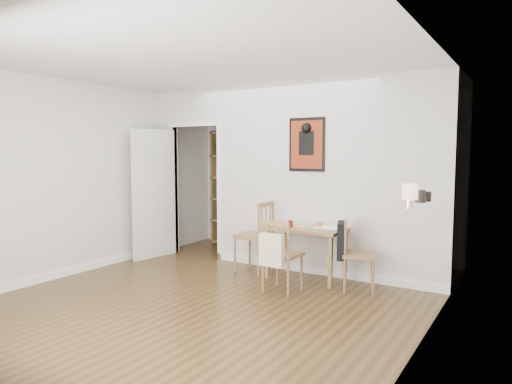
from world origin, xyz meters
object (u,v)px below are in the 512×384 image
Objects in this scene: chair_front at (282,255)px; ceramic_jar_a at (420,196)px; chair_left at (254,237)px; bookshelf at (235,189)px; ceramic_jar_b at (427,196)px; dining_table at (307,233)px; fireplace at (423,261)px; notebook at (328,227)px; red_glass at (290,224)px; chair_right at (358,254)px; orange_fruit at (320,225)px; mantel_lamp at (410,193)px.

ceramic_jar_a reaches higher than chair_front.
chair_left is 1.95m from bookshelf.
chair_front is 1.77m from ceramic_jar_b.
dining_table is 0.69m from chair_front.
fireplace is (2.39, -0.76, 0.12)m from chair_left.
dining_table is 1.14× the size of chair_front.
notebook reaches higher than dining_table.
bookshelf is at bearing 142.45° from red_glass.
red_glass is (-0.92, 0.02, 0.29)m from chair_right.
bookshelf reaches higher than dining_table.
bookshelf is (-2.03, 1.98, 0.56)m from chair_front.
chair_left reaches higher than notebook.
ceramic_jar_a is at bearing -15.35° from chair_left.
ceramic_jar_b is (1.60, 0.08, 0.77)m from chair_front.
bookshelf is 4.10m from ceramic_jar_b.
dining_table is at bearing -159.94° from orange_fruit.
notebook is 1.51× the size of mantel_lamp.
bookshelf is 2.53m from orange_fruit.
notebook is at bearing 135.21° from mantel_lamp.
fireplace is 0.78m from mantel_lamp.
chair_front is at bearing -44.23° from bookshelf.
chair_front is at bearing -101.77° from orange_fruit.
notebook is at bearing 14.21° from dining_table.
chair_left is 2.51m from fireplace.
chair_front is 1.88m from mantel_lamp.
chair_front is at bearing -109.53° from notebook.
mantel_lamp is at bearing -38.08° from dining_table.
notebook is 2.62× the size of ceramic_jar_a.
mantel_lamp reaches higher than red_glass.
chair_front is 2.67× the size of notebook.
chair_right is at bearing 127.47° from mantel_lamp.
dining_table is at bearing 32.73° from red_glass.
notebook is (0.26, 0.74, 0.24)m from chair_front.
mantel_lamp is at bearing -87.97° from ceramic_jar_a.
fireplace is at bearing -17.63° from chair_left.
fireplace reaches higher than chair_right.
dining_table is at bearing -32.66° from bookshelf.
red_glass is at bearing 165.08° from ceramic_jar_b.
chair_right is 0.42× the size of bookshelf.
mantel_lamp reaches higher than ceramic_jar_a.
chair_front is 0.43× the size of bookshelf.
fireplace is (3.66, -2.15, -0.39)m from bookshelf.
ceramic_jar_a is (1.30, -0.79, 0.54)m from notebook.
bookshelf is at bearing 151.74° from notebook.
chair_right is 3.92× the size of mantel_lamp.
ceramic_jar_a is at bearing -35.53° from chair_right.
ceramic_jar_b is (-0.04, 0.26, 0.59)m from fireplace.
fireplace reaches higher than red_glass.
ceramic_jar_b is (1.60, -0.59, 0.61)m from dining_table.
ceramic_jar_b is at bearing 97.91° from fireplace.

